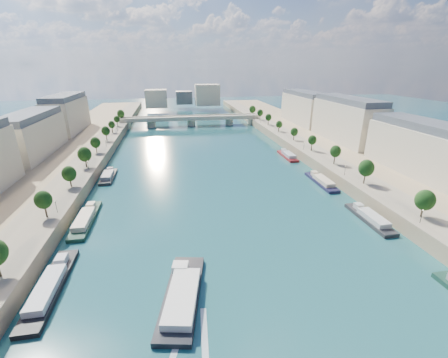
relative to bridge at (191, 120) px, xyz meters
name	(u,v)px	position (x,y,z in m)	size (l,w,h in m)	color
ground	(213,182)	(0.00, -128.15, -5.08)	(700.00, 700.00, 0.00)	#0D3039
quay_left	(31,188)	(-72.00, -128.15, -2.58)	(44.00, 520.00, 5.00)	#9E8460
quay_right	(364,167)	(72.00, -128.15, -2.58)	(44.00, 520.00, 5.00)	#9E8460
pave_left	(71,179)	(-57.00, -128.15, -0.03)	(14.00, 520.00, 0.10)	gray
pave_right	(336,164)	(57.00, -128.15, -0.03)	(14.00, 520.00, 0.10)	gray
trees_left	(75,164)	(-55.00, -126.15, 5.39)	(4.80, 268.80, 8.26)	#382B1E
trees_right	(322,147)	(55.00, -118.15, 5.39)	(4.80, 268.80, 8.26)	#382B1E
lamps_left	(75,181)	(-52.50, -138.15, 2.70)	(0.36, 200.36, 4.28)	black
lamps_right	(322,155)	(52.50, -123.15, 2.70)	(0.36, 200.36, 4.28)	black
buildings_left	(1,147)	(-85.00, -116.15, 11.37)	(16.00, 226.00, 23.20)	beige
buildings_right	(378,131)	(85.00, -116.15, 11.37)	(16.00, 226.00, 23.20)	beige
skyline	(188,96)	(3.19, 91.37, 9.57)	(79.00, 42.00, 22.00)	beige
bridge	(191,120)	(0.00, 0.00, 0.00)	(112.00, 12.00, 8.15)	#C1B79E
tour_barge	(182,295)	(-16.29, -195.64, -4.15)	(12.25, 26.63, 3.63)	black
moored_barges_left	(53,282)	(-45.50, -186.29, -4.24)	(5.00, 152.78, 3.60)	#1C233E
moored_barges_right	(374,221)	(45.50, -173.44, -4.24)	(5.00, 167.39, 3.60)	black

